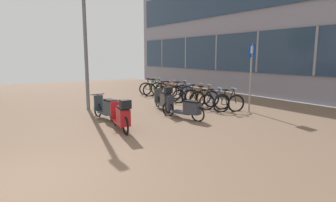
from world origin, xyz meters
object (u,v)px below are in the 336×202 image
Objects in this scene: bicycle_rack_05 at (181,93)px; scooter_near at (107,108)px; scooter_mid at (186,108)px; bicycle_rack_08 at (156,89)px; bicycle_rack_01 at (214,101)px; bicycle_rack_04 at (185,96)px; parking_sign at (251,71)px; bicycle_rack_00 at (229,103)px; bicycle_rack_06 at (170,92)px; bicycle_rack_09 at (151,88)px; bicycle_rack_07 at (166,91)px; bicycle_rack_02 at (204,99)px; lamp_post at (85,33)px; scooter_extra at (164,99)px; bicycle_rack_03 at (196,97)px; scooter_far at (122,116)px.

scooter_near is (-4.64, -2.11, 0.05)m from bicycle_rack_05.
bicycle_rack_08 is at bearing 69.37° from scooter_mid.
bicycle_rack_01 is 2.01m from bicycle_rack_04.
parking_sign is at bearing -81.50° from bicycle_rack_05.
bicycle_rack_00 is 5.37m from bicycle_rack_08.
bicycle_rack_09 is at bearing 88.84° from bicycle_rack_06.
scooter_near is (-4.42, -1.43, 0.08)m from bicycle_rack_04.
bicycle_rack_01 is 1.11× the size of bicycle_rack_07.
bicycle_rack_08 reaches higher than bicycle_rack_02.
bicycle_rack_00 is at bearing -91.89° from bicycle_rack_05.
scooter_extra is at bearing -38.89° from lamp_post.
bicycle_rack_01 is 0.91× the size of bicycle_rack_02.
lamp_post reaches higher than bicycle_rack_03.
bicycle_rack_01 is 4.69m from scooter_far.
bicycle_rack_00 is at bearing 146.33° from parking_sign.
bicycle_rack_06 is (0.05, 1.34, 0.02)m from bicycle_rack_04.
bicycle_rack_09 is (-0.01, 6.04, 0.01)m from bicycle_rack_00.
scooter_mid is at bearing -115.52° from bicycle_rack_07.
bicycle_rack_05 is 1.05× the size of bicycle_rack_09.
bicycle_rack_02 is 0.52× the size of parking_sign.
bicycle_rack_01 is 0.93× the size of bicycle_rack_03.
scooter_far is at bearing -159.96° from bicycle_rack_02.
bicycle_rack_07 is 0.20× the size of lamp_post.
bicycle_rack_04 is 0.48× the size of parking_sign.
bicycle_rack_02 is (-0.09, 1.34, 0.01)m from bicycle_rack_00.
bicycle_rack_04 is 0.95× the size of bicycle_rack_09.
bicycle_rack_02 is 0.74× the size of scooter_extra.
bicycle_rack_08 reaches higher than bicycle_rack_03.
bicycle_rack_07 is at bearing 64.48° from scooter_mid.
bicycle_rack_08 is at bearing 96.72° from bicycle_rack_05.
bicycle_rack_08 reaches higher than scooter_near.
lamp_post is at bearing 86.18° from scooter_far.
scooter_extra is (-1.87, 0.90, 0.14)m from bicycle_rack_01.
bicycle_rack_07 is 0.42× the size of parking_sign.
scooter_mid is at bearing -110.63° from bicycle_rack_08.
bicycle_rack_02 is at bearing -26.82° from lamp_post.
scooter_near is at bearing 172.50° from bicycle_rack_01.
scooter_far reaches higher than bicycle_rack_08.
bicycle_rack_08 reaches higher than scooter_mid.
parking_sign is (0.79, -3.14, 1.29)m from bicycle_rack_04.
bicycle_rack_03 is at bearing -89.65° from bicycle_rack_09.
bicycle_rack_00 is at bearing -88.65° from bicycle_rack_08.
bicycle_rack_02 is (0.04, 0.67, 0.02)m from bicycle_rack_01.
bicycle_rack_09 is (0.12, 5.37, 0.02)m from bicycle_rack_01.
bicycle_rack_02 is at bearing 34.90° from scooter_mid.
scooter_far reaches higher than bicycle_rack_05.
bicycle_rack_02 is 0.25× the size of lamp_post.
scooter_far is (-4.82, -5.04, 0.14)m from bicycle_rack_07.
bicycle_rack_09 is at bearing 92.68° from bicycle_rack_05.
bicycle_rack_04 is at bearing 53.40° from scooter_mid.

